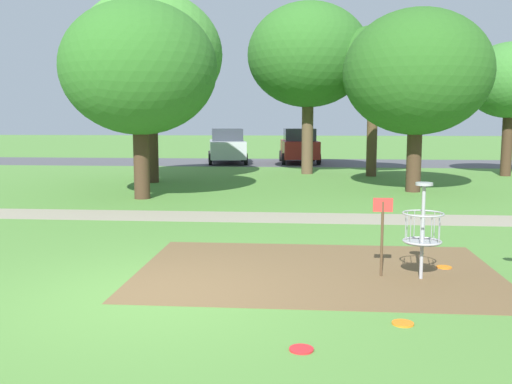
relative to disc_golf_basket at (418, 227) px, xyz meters
name	(u,v)px	position (x,y,z in m)	size (l,w,h in m)	color
ground_plane	(155,296)	(-3.52, -1.13, -0.75)	(160.00, 160.00, 0.00)	#518438
dirt_tee_pad	(317,270)	(-1.42, 0.30, -0.75)	(5.37, 3.62, 0.01)	brown
disc_golf_basket	(418,227)	(0.00, 0.00, 0.00)	(0.98, 0.58, 1.39)	#9E9EA3
frisbee_near_basket	(301,349)	(-1.63, -2.71, -0.74)	(0.25, 0.25, 0.02)	red
frisbee_by_tee	(444,267)	(0.54, 0.64, -0.74)	(0.23, 0.23, 0.02)	orange
frisbee_mid_grass	(403,323)	(-0.51, -1.89, -0.74)	(0.24, 0.24, 0.02)	orange
tree_near_left	(139,69)	(-6.32, 7.90, 2.96)	(4.42, 4.42, 5.61)	#422D1E
tree_near_right	(417,73)	(1.84, 10.21, 2.98)	(4.58, 4.58, 5.69)	#422D1E
tree_mid_left	(149,55)	(-7.20, 12.22, 3.84)	(5.23, 5.23, 6.83)	#422D1E
tree_mid_center	(510,81)	(6.60, 15.84, 3.08)	(3.57, 3.57, 5.38)	#422D1E
tree_mid_right	(374,65)	(1.10, 15.28, 3.71)	(3.51, 3.51, 6.00)	#4C3823
tree_far_left	(308,56)	(-1.51, 16.10, 4.19)	(5.08, 5.08, 7.13)	brown
parking_lot_strip	(269,162)	(-3.52, 22.51, -0.75)	(36.00, 6.00, 0.01)	#4C4C51
parked_car_leftmost	(227,146)	(-5.73, 21.80, 0.17)	(2.50, 4.45, 1.84)	#B2B7BC
parked_car_center_left	(299,146)	(-1.91, 22.32, 0.17)	(2.27, 4.35, 1.84)	maroon
gravel_path	(223,217)	(-3.52, 4.99, -0.75)	(40.00, 1.46, 0.00)	gray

